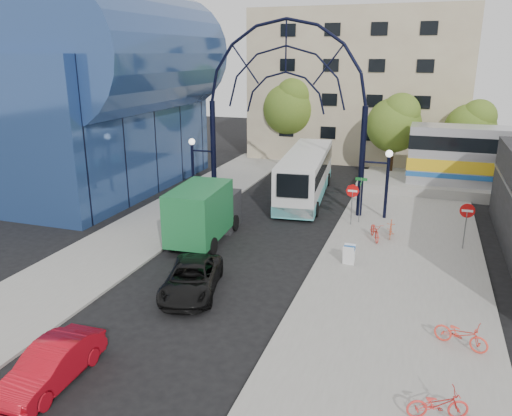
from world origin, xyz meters
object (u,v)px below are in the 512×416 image
at_px(tree_north_a, 396,122).
at_px(tree_north_b, 291,105).
at_px(bike_near_b, 391,229).
at_px(street_name_sign, 361,190).
at_px(red_sedan, 51,365).
at_px(do_not_enter_sign, 467,215).
at_px(stop_sign, 352,195).
at_px(green_truck, 205,212).
at_px(tree_north_c, 472,126).
at_px(sandwich_board, 349,252).
at_px(city_bus, 306,174).
at_px(bike_far_c, 438,404).
at_px(bike_far_a, 461,334).
at_px(black_suv, 192,279).
at_px(bike_near_a, 375,231).
at_px(gateway_arch, 285,78).

distance_m(tree_north_a, tree_north_b, 10.79).
bearing_deg(bike_near_b, street_name_sign, 132.89).
relative_size(tree_north_b, red_sedan, 2.00).
bearing_deg(do_not_enter_sign, tree_north_a, 107.03).
relative_size(stop_sign, green_truck, 0.38).
distance_m(tree_north_b, tree_north_c, 16.15).
relative_size(sandwich_board, red_sedan, 0.25).
bearing_deg(city_bus, tree_north_c, 36.87).
bearing_deg(stop_sign, city_bus, 127.26).
xyz_separation_m(do_not_enter_sign, bike_near_b, (-3.77, 0.57, -1.39)).
distance_m(stop_sign, street_name_sign, 0.74).
relative_size(sandwich_board, bike_near_b, 0.63).
height_order(tree_north_a, tree_north_c, tree_north_a).
relative_size(sandwich_board, city_bus, 0.08).
distance_m(stop_sign, red_sedan, 19.36).
bearing_deg(tree_north_b, red_sedan, -86.74).
bearing_deg(red_sedan, tree_north_c, 66.13).
xyz_separation_m(tree_north_b, bike_near_b, (11.11, -19.36, -4.68)).
distance_m(sandwich_board, bike_far_c, 10.80).
bearing_deg(street_name_sign, stop_sign, -123.64).
xyz_separation_m(red_sedan, bike_far_a, (12.25, 6.17, -0.05)).
bearing_deg(street_name_sign, bike_far_c, -75.06).
bearing_deg(sandwich_board, bike_far_c, -68.04).
relative_size(tree_north_c, bike_near_b, 4.18).
height_order(black_suv, bike_near_a, black_suv).
height_order(sandwich_board, tree_north_b, tree_north_b).
xyz_separation_m(tree_north_a, red_sedan, (-7.95, -32.07, -3.95)).
distance_m(sandwich_board, tree_north_c, 23.17).
bearing_deg(sandwich_board, bike_far_a, -50.92).
bearing_deg(bike_near_a, black_suv, -145.10).
distance_m(do_not_enter_sign, tree_north_b, 25.09).
height_order(gateway_arch, tree_north_a, gateway_arch).
height_order(city_bus, bike_near_b, city_bus).
bearing_deg(do_not_enter_sign, city_bus, 144.30).
height_order(street_name_sign, black_suv, street_name_sign).
height_order(sandwich_board, red_sedan, red_sedan).
distance_m(tree_north_a, bike_far_c, 30.44).
bearing_deg(bike_near_b, tree_north_a, 92.01).
xyz_separation_m(gateway_arch, city_bus, (0.68, 3.41, -6.83)).
relative_size(do_not_enter_sign, tree_north_c, 0.38).
distance_m(do_not_enter_sign, black_suv, 14.63).
relative_size(street_name_sign, city_bus, 0.23).
distance_m(do_not_enter_sign, bike_far_a, 10.08).
relative_size(gateway_arch, bike_far_a, 7.31).
bearing_deg(bike_near_a, city_bus, 109.86).
relative_size(black_suv, red_sedan, 1.19).
xyz_separation_m(stop_sign, bike_far_a, (5.63, -11.97, -1.38)).
bearing_deg(bike_far_a, street_name_sign, 42.93).
bearing_deg(tree_north_a, bike_far_a, -80.56).
distance_m(gateway_arch, bike_near_a, 11.01).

